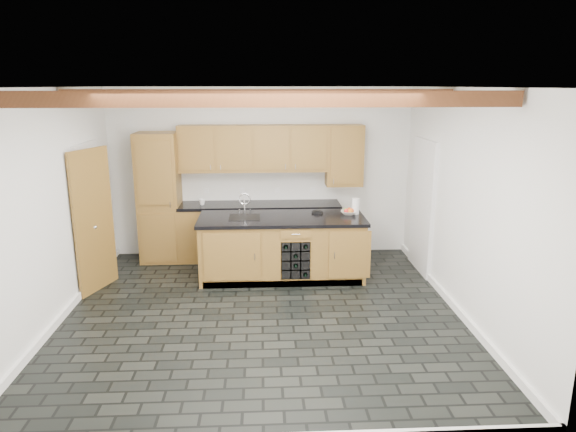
# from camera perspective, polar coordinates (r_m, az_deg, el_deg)

# --- Properties ---
(ground) EXTENTS (5.00, 5.00, 0.00)m
(ground) POSITION_cam_1_polar(r_m,az_deg,el_deg) (6.67, -2.85, -10.74)
(ground) COLOR black
(ground) RESTS_ON ground
(room_shell) EXTENTS (5.01, 5.00, 5.00)m
(room_shell) POSITION_cam_1_polar(r_m,az_deg,el_deg) (6.70, -3.76, 3.14)
(room_shell) COLOR white
(room_shell) RESTS_ON ground
(back_cabinetry) EXTENTS (3.65, 0.62, 2.20)m
(back_cabinetry) POSITION_cam_1_polar(r_m,az_deg,el_deg) (8.49, -5.51, 1.73)
(back_cabinetry) COLOR olive
(back_cabinetry) RESTS_ON ground
(island) EXTENTS (2.48, 0.96, 0.93)m
(island) POSITION_cam_1_polar(r_m,az_deg,el_deg) (7.70, -0.64, -3.50)
(island) COLOR olive
(island) RESTS_ON ground
(faucet) EXTENTS (0.45, 0.40, 0.34)m
(faucet) POSITION_cam_1_polar(r_m,az_deg,el_deg) (7.61, -4.85, 0.15)
(faucet) COLOR black
(faucet) RESTS_ON island
(kitchen_scale) EXTENTS (0.18, 0.14, 0.05)m
(kitchen_scale) POSITION_cam_1_polar(r_m,az_deg,el_deg) (7.82, 3.27, 0.47)
(kitchen_scale) COLOR black
(kitchen_scale) RESTS_ON island
(fruit_bowl) EXTENTS (0.29, 0.29, 0.06)m
(fruit_bowl) POSITION_cam_1_polar(r_m,az_deg,el_deg) (7.78, 6.76, 0.38)
(fruit_bowl) COLOR beige
(fruit_bowl) RESTS_ON island
(fruit_cluster) EXTENTS (0.16, 0.17, 0.07)m
(fruit_cluster) POSITION_cam_1_polar(r_m,az_deg,el_deg) (7.78, 6.76, 0.61)
(fruit_cluster) COLOR #B13F17
(fruit_cluster) RESTS_ON fruit_bowl
(paper_towel) EXTENTS (0.11, 0.11, 0.24)m
(paper_towel) POSITION_cam_1_polar(r_m,az_deg,el_deg) (7.80, 7.51, 1.08)
(paper_towel) COLOR white
(paper_towel) RESTS_ON island
(mug) EXTENTS (0.12, 0.12, 0.10)m
(mug) POSITION_cam_1_polar(r_m,az_deg,el_deg) (8.46, -9.52, 1.56)
(mug) COLOR white
(mug) RESTS_ON back_cabinetry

